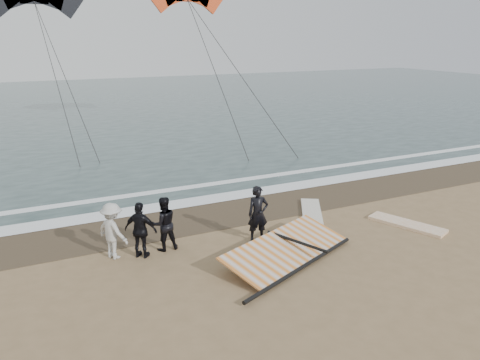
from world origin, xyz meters
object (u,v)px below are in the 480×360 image
object	(u,v)px
board_cream	(311,212)
sail_rig	(282,250)
man_main	(258,214)
board_white	(407,224)

from	to	relation	value
board_cream	sail_rig	bearing A→B (deg)	-106.07
sail_rig	man_main	bearing A→B (deg)	94.47
board_white	board_cream	distance (m)	3.12
board_cream	sail_rig	distance (m)	3.60
board_white	sail_rig	bearing A→B (deg)	160.40
man_main	sail_rig	size ratio (longest dim) A/B	0.39
man_main	board_cream	distance (m)	3.07
man_main	board_cream	size ratio (longest dim) A/B	0.70
board_white	sail_rig	world-z (taller)	sail_rig
man_main	board_cream	xyz separation A→B (m)	(2.72, 1.19, -0.79)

